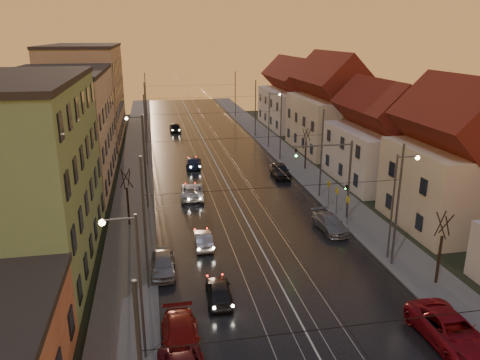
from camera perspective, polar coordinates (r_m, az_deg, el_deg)
road at (r=61.36m, az=-3.13°, el=2.33°), size 16.00×120.00×0.04m
sidewalk_left at (r=60.89m, az=-12.50°, el=1.86°), size 4.00×120.00×0.15m
sidewalk_right at (r=63.41m, az=5.86°, el=2.81°), size 4.00×120.00×0.15m
tram_rail_0 at (r=61.11m, az=-5.18°, el=2.25°), size 0.06×120.00×0.03m
tram_rail_1 at (r=61.26m, az=-3.85°, el=2.32°), size 0.06×120.00×0.03m
tram_rail_2 at (r=61.46m, az=-2.42°, el=2.40°), size 0.06×120.00×0.03m
tram_rail_3 at (r=61.67m, az=-1.11°, el=2.46°), size 0.06×120.00×0.03m
apartment_left_1 at (r=35.43m, az=-26.22°, el=0.04°), size 10.00×18.00×13.00m
apartment_left_2 at (r=54.53m, az=-20.96°, el=5.73°), size 10.00×20.00×12.00m
apartment_left_3 at (r=77.86m, az=-18.18°, el=9.96°), size 10.00×24.00×14.00m
house_right_1 at (r=43.19m, az=24.71°, el=1.67°), size 8.67×10.20×10.80m
house_right_2 at (r=54.12m, az=16.81°, el=4.58°), size 9.18×12.24×9.20m
house_right_3 at (r=67.31m, az=11.07°, el=8.42°), size 9.18×14.28×11.50m
house_right_4 at (r=84.22m, az=6.51°, el=9.87°), size 9.18×16.32×10.00m
catenary_pole_l_1 at (r=30.03m, az=-11.53°, el=-5.45°), size 0.16×0.16×9.00m
catenary_pole_r_1 at (r=34.22m, az=18.64°, el=-3.16°), size 0.16×0.16×9.00m
catenary_pole_l_2 at (r=44.26m, az=-11.47°, el=2.03°), size 0.16×0.16×9.00m
catenary_pole_r_2 at (r=47.20m, az=9.90°, el=3.08°), size 0.16×0.16×9.00m
catenary_pole_l_3 at (r=58.87m, az=-11.44°, el=5.84°), size 0.16×0.16×9.00m
catenary_pole_r_3 at (r=61.11m, az=4.99°, el=6.54°), size 0.16×0.16×9.00m
catenary_pole_l_4 at (r=73.64m, az=-11.42°, el=8.13°), size 0.16×0.16×9.00m
catenary_pole_r_4 at (r=75.44m, az=1.89°, el=8.67°), size 0.16×0.16×9.00m
catenary_pole_l_5 at (r=91.46m, az=-11.40°, el=9.89°), size 0.16×0.16×9.00m
catenary_pole_r_5 at (r=92.92m, az=-0.57°, el=10.34°), size 0.16×0.16×9.00m
street_lamp_0 at (r=23.56m, az=-12.89°, el=-11.21°), size 1.75×0.32×8.00m
street_lamp_1 at (r=35.15m, az=18.64°, el=-1.95°), size 1.75×0.32×8.00m
street_lamp_2 at (r=50.00m, az=-12.06°, el=4.21°), size 1.75×0.32×8.00m
street_lamp_3 at (r=67.82m, az=3.81°, el=7.98°), size 1.75×0.32×8.00m
traffic_light_mast at (r=41.58m, az=11.99°, el=1.14°), size 5.30×0.32×7.20m
bare_tree_0 at (r=41.09m, az=-13.54°, el=-2.26°), size 1.09×1.09×5.11m
bare_tree_1 at (r=33.45m, az=23.21°, el=-7.90°), size 1.09×1.09×5.11m
bare_tree_2 at (r=57.40m, az=8.02°, el=3.66°), size 1.09×1.09×5.11m
driving_car_0 at (r=29.99m, az=-2.58°, el=-13.37°), size 1.73×3.89×1.30m
driving_car_1 at (r=36.95m, az=-4.48°, el=-7.24°), size 1.38×3.72×1.22m
driving_car_2 at (r=47.75m, az=-5.84°, el=-1.35°), size 2.70×5.13×1.38m
driving_car_3 at (r=58.51m, az=-5.68°, el=2.15°), size 2.29×4.65×1.30m
driving_car_4 at (r=80.74m, az=-7.91°, el=6.41°), size 1.81×4.46×1.52m
parked_left_2 at (r=26.09m, az=-7.21°, el=-18.61°), size 2.03×4.91×1.42m
parked_left_3 at (r=33.43m, az=-9.38°, el=-10.03°), size 1.81×4.22×1.42m
parked_right_0 at (r=28.60m, az=24.33°, el=-16.43°), size 2.75×5.76×1.59m
parked_right_1 at (r=40.44m, az=10.92°, el=-5.18°), size 2.17×4.69×1.33m
parked_right_2 at (r=54.51m, az=4.94°, el=1.17°), size 2.04×4.67×1.56m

